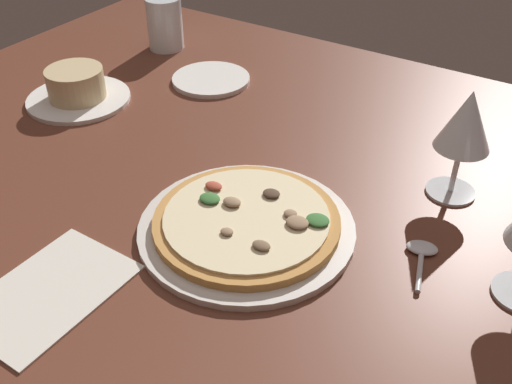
% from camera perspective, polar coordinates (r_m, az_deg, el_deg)
% --- Properties ---
extents(dining_table, '(1.50, 1.10, 0.04)m').
position_cam_1_polar(dining_table, '(0.89, 0.80, -0.78)').
color(dining_table, brown).
rests_on(dining_table, ground).
extents(pizza_main, '(0.29, 0.29, 0.03)m').
position_cam_1_polar(pizza_main, '(0.80, -0.87, -3.05)').
color(pizza_main, silver).
rests_on(pizza_main, dining_table).
extents(ramekin_on_saucer, '(0.19, 0.19, 0.06)m').
position_cam_1_polar(ramekin_on_saucer, '(1.15, -16.60, 9.37)').
color(ramekin_on_saucer, white).
rests_on(ramekin_on_saucer, dining_table).
extents(wine_glass_far, '(0.08, 0.08, 0.16)m').
position_cam_1_polar(wine_glass_far, '(0.86, 19.26, 6.07)').
color(wine_glass_far, silver).
rests_on(wine_glass_far, dining_table).
extents(water_glass, '(0.08, 0.08, 0.11)m').
position_cam_1_polar(water_glass, '(1.34, -8.60, 15.21)').
color(water_glass, silver).
rests_on(water_glass, dining_table).
extents(side_plate, '(0.15, 0.15, 0.01)m').
position_cam_1_polar(side_plate, '(1.19, -4.28, 10.59)').
color(side_plate, white).
rests_on(side_plate, dining_table).
extents(paper_menu, '(0.14, 0.19, 0.00)m').
position_cam_1_polar(paper_menu, '(0.76, -18.99, -8.94)').
color(paper_menu, silver).
rests_on(paper_menu, dining_table).
extents(spoon, '(0.05, 0.10, 0.01)m').
position_cam_1_polar(spoon, '(0.80, 15.39, -5.61)').
color(spoon, silver).
rests_on(spoon, dining_table).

